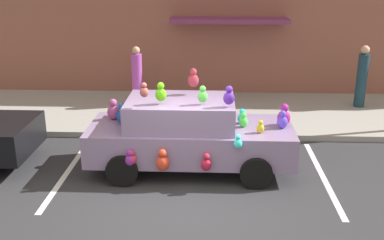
# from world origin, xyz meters

# --- Properties ---
(ground_plane) EXTENTS (60.00, 60.00, 0.00)m
(ground_plane) POSITION_xyz_m (0.00, 0.00, 0.00)
(ground_plane) COLOR #2D2D30
(sidewalk) EXTENTS (24.00, 4.00, 0.15)m
(sidewalk) POSITION_xyz_m (0.00, 5.00, 0.07)
(sidewalk) COLOR gray
(sidewalk) RESTS_ON ground
(parking_stripe_front) EXTENTS (0.12, 3.60, 0.01)m
(parking_stripe_front) POSITION_xyz_m (2.86, 1.00, 0.00)
(parking_stripe_front) COLOR silver
(parking_stripe_front) RESTS_ON ground
(parking_stripe_rear) EXTENTS (0.12, 3.60, 0.01)m
(parking_stripe_rear) POSITION_xyz_m (-2.51, 1.00, 0.00)
(parking_stripe_rear) COLOR silver
(parking_stripe_rear) RESTS_ON ground
(plush_covered_car) EXTENTS (4.25, 2.01, 2.11)m
(plush_covered_car) POSITION_xyz_m (0.04, 1.27, 0.80)
(plush_covered_car) COLOR gray
(plush_covered_car) RESTS_ON ground
(teddy_bear_on_sidewalk) EXTENTS (0.40, 0.33, 0.76)m
(teddy_bear_on_sidewalk) POSITION_xyz_m (-0.23, 3.85, 0.50)
(teddy_bear_on_sidewalk) COLOR brown
(teddy_bear_on_sidewalk) RESTS_ON sidewalk
(pedestrian_near_shopfront) EXTENTS (0.31, 0.31, 1.76)m
(pedestrian_near_shopfront) POSITION_xyz_m (-1.69, 5.44, 0.98)
(pedestrian_near_shopfront) COLOR #AA44AD
(pedestrian_near_shopfront) RESTS_ON sidewalk
(pedestrian_walking_past) EXTENTS (0.31, 0.31, 1.82)m
(pedestrian_walking_past) POSITION_xyz_m (4.90, 5.58, 1.02)
(pedestrian_walking_past) COLOR #1A3542
(pedestrian_walking_past) RESTS_ON sidewalk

